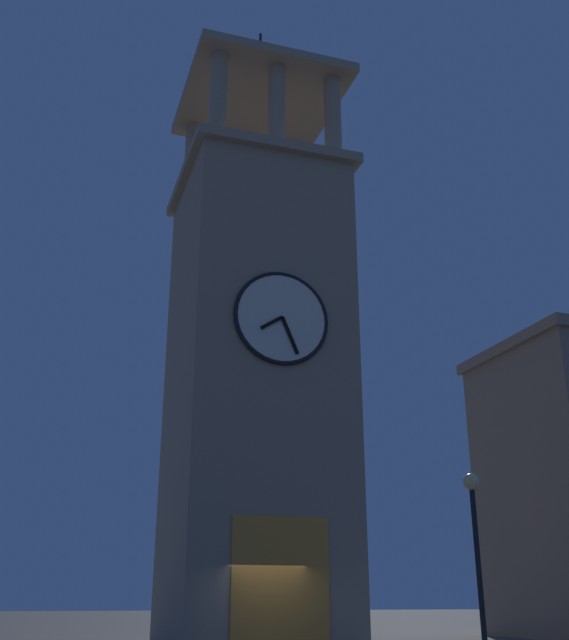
# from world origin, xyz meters

# --- Properties ---
(clocktower) EXTENTS (6.63, 6.90, 25.89)m
(clocktower) POSITION_xyz_m (-0.44, -3.45, 9.56)
(clocktower) COLOR gray
(clocktower) RESTS_ON ground_plane
(street_lamp) EXTENTS (0.44, 0.44, 4.63)m
(street_lamp) POSITION_xyz_m (-3.78, 5.77, 3.27)
(street_lamp) COLOR black
(street_lamp) RESTS_ON ground_plane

